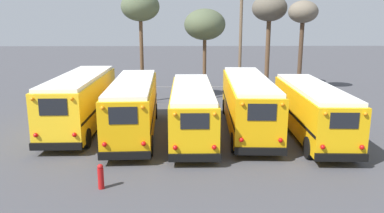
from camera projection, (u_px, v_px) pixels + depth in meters
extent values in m
plane|color=#424247|center=(192.00, 131.00, 22.60)|extent=(160.00, 160.00, 0.00)
cube|color=yellow|center=(81.00, 101.00, 22.87)|extent=(2.60, 10.04, 2.76)
cube|color=white|center=(79.00, 77.00, 22.54)|extent=(2.40, 9.64, 0.20)
cube|color=black|center=(56.00, 146.00, 18.22)|extent=(2.52, 0.23, 0.36)
cube|color=black|center=(53.00, 107.00, 17.81)|extent=(1.36, 0.05, 0.83)
sphere|color=red|center=(36.00, 135.00, 18.06)|extent=(0.22, 0.22, 0.22)
sphere|color=orange|center=(32.00, 99.00, 17.66)|extent=(0.18, 0.18, 0.18)
sphere|color=red|center=(74.00, 135.00, 18.11)|extent=(0.22, 0.22, 0.22)
sphere|color=orange|center=(72.00, 99.00, 17.72)|extent=(0.18, 0.18, 0.18)
cube|color=black|center=(61.00, 104.00, 22.88)|extent=(0.15, 9.81, 0.14)
cube|color=black|center=(102.00, 104.00, 22.96)|extent=(0.15, 9.81, 0.14)
cylinder|color=black|center=(79.00, 107.00, 26.72)|extent=(0.29, 1.05, 1.05)
cylinder|color=black|center=(112.00, 107.00, 26.79)|extent=(0.29, 1.05, 1.05)
cylinder|color=black|center=(42.00, 139.00, 19.50)|extent=(0.29, 1.05, 1.05)
cylinder|color=black|center=(87.00, 138.00, 19.57)|extent=(0.29, 1.05, 1.05)
cube|color=#E5A00C|center=(134.00, 107.00, 21.59)|extent=(2.78, 10.00, 2.63)
cube|color=white|center=(133.00, 82.00, 21.28)|extent=(2.57, 9.60, 0.20)
cube|color=black|center=(125.00, 155.00, 16.99)|extent=(2.39, 0.31, 0.36)
cube|color=black|center=(123.00, 116.00, 16.60)|extent=(1.29, 0.09, 0.79)
sphere|color=red|center=(104.00, 145.00, 16.80)|extent=(0.22, 0.22, 0.22)
sphere|color=orange|center=(102.00, 108.00, 16.42)|extent=(0.18, 0.18, 0.18)
sphere|color=red|center=(144.00, 144.00, 16.91)|extent=(0.22, 0.22, 0.22)
sphere|color=orange|center=(143.00, 107.00, 16.53)|extent=(0.18, 0.18, 0.18)
cube|color=black|center=(113.00, 110.00, 21.56)|extent=(0.46, 9.70, 0.14)
cube|color=black|center=(154.00, 110.00, 21.71)|extent=(0.46, 9.70, 0.14)
cylinder|color=black|center=(123.00, 112.00, 25.34)|extent=(0.33, 1.06, 1.05)
cylinder|color=black|center=(155.00, 111.00, 25.47)|extent=(0.33, 1.06, 1.05)
cylinder|color=black|center=(105.00, 147.00, 18.23)|extent=(0.33, 1.06, 1.05)
cylinder|color=black|center=(150.00, 146.00, 18.36)|extent=(0.33, 1.06, 1.05)
cube|color=#EAAA0F|center=(192.00, 110.00, 21.37)|extent=(2.37, 9.77, 2.41)
cube|color=white|center=(192.00, 88.00, 21.08)|extent=(2.18, 9.38, 0.20)
cube|color=black|center=(195.00, 158.00, 16.80)|extent=(2.37, 0.21, 0.36)
cube|color=black|center=(195.00, 121.00, 16.45)|extent=(1.28, 0.04, 0.72)
sphere|color=red|center=(175.00, 148.00, 16.66)|extent=(0.22, 0.22, 0.22)
sphere|color=orange|center=(175.00, 114.00, 16.32)|extent=(0.18, 0.18, 0.18)
sphere|color=red|center=(214.00, 147.00, 16.70)|extent=(0.22, 0.22, 0.22)
sphere|color=orange|center=(215.00, 114.00, 16.36)|extent=(0.18, 0.18, 0.18)
cube|color=black|center=(172.00, 113.00, 21.38)|extent=(0.07, 9.56, 0.14)
cube|color=black|center=(213.00, 113.00, 21.43)|extent=(0.07, 9.56, 0.14)
cylinder|color=black|center=(175.00, 113.00, 25.07)|extent=(0.28, 0.97, 0.97)
cylinder|color=black|center=(207.00, 113.00, 25.12)|extent=(0.28, 0.97, 0.97)
cylinder|color=black|center=(172.00, 149.00, 18.09)|extent=(0.28, 0.97, 0.97)
cylinder|color=black|center=(216.00, 148.00, 18.14)|extent=(0.28, 0.97, 0.97)
cube|color=#E5A00C|center=(248.00, 103.00, 22.60)|extent=(2.92, 10.86, 2.66)
cube|color=white|center=(249.00, 79.00, 22.28)|extent=(2.71, 10.42, 0.20)
cube|color=black|center=(260.00, 151.00, 17.58)|extent=(2.48, 0.31, 0.36)
cube|color=black|center=(262.00, 112.00, 17.18)|extent=(1.33, 0.09, 0.80)
sphere|color=red|center=(241.00, 140.00, 17.47)|extent=(0.22, 0.22, 0.22)
sphere|color=orange|center=(243.00, 104.00, 17.09)|extent=(0.18, 0.18, 0.18)
sphere|color=red|center=(281.00, 140.00, 17.42)|extent=(0.22, 0.22, 0.22)
sphere|color=orange|center=(283.00, 104.00, 17.04)|extent=(0.18, 0.18, 0.18)
cube|color=black|center=(227.00, 106.00, 22.68)|extent=(0.51, 10.53, 0.14)
cube|color=black|center=(268.00, 106.00, 22.61)|extent=(0.51, 10.53, 0.14)
cylinder|color=black|center=(225.00, 107.00, 26.87)|extent=(0.33, 1.03, 1.02)
cylinder|color=black|center=(256.00, 107.00, 26.81)|extent=(0.33, 1.03, 1.02)
cylinder|color=black|center=(234.00, 143.00, 18.92)|extent=(0.33, 1.03, 1.02)
cylinder|color=black|center=(279.00, 143.00, 18.86)|extent=(0.33, 1.03, 1.02)
cube|color=#EAAA0F|center=(311.00, 110.00, 21.23)|extent=(2.68, 9.72, 2.41)
cube|color=white|center=(313.00, 87.00, 20.94)|extent=(2.48, 9.33, 0.20)
cube|color=black|center=(341.00, 157.00, 16.72)|extent=(2.35, 0.29, 0.36)
cube|color=black|center=(345.00, 121.00, 16.37)|extent=(1.27, 0.08, 0.72)
sphere|color=red|center=(323.00, 147.00, 16.62)|extent=(0.22, 0.22, 0.22)
sphere|color=orange|center=(326.00, 114.00, 16.28)|extent=(0.18, 0.18, 0.18)
sphere|color=red|center=(362.00, 147.00, 16.59)|extent=(0.22, 0.22, 0.22)
sphere|color=orange|center=(365.00, 114.00, 16.25)|extent=(0.18, 0.18, 0.18)
cube|color=black|center=(291.00, 113.00, 21.30)|extent=(0.40, 9.44, 0.14)
cube|color=black|center=(332.00, 113.00, 21.25)|extent=(0.40, 9.44, 0.14)
cylinder|color=black|center=(279.00, 113.00, 24.92)|extent=(0.32, 1.09, 1.08)
cylinder|color=black|center=(311.00, 113.00, 24.87)|extent=(0.32, 1.09, 1.08)
cylinder|color=black|center=(309.00, 148.00, 18.06)|extent=(0.32, 1.09, 1.08)
cylinder|color=black|center=(353.00, 148.00, 18.01)|extent=(0.32, 1.09, 1.08)
cylinder|color=brown|center=(240.00, 44.00, 30.70)|extent=(0.25, 0.25, 9.41)
cylinder|color=#473323|center=(300.00, 56.00, 34.90)|extent=(0.39, 0.39, 6.61)
ellipsoid|color=#6B6051|center=(303.00, 12.00, 34.00)|extent=(2.68, 2.68, 2.01)
cylinder|color=brown|center=(142.00, 61.00, 30.07)|extent=(0.29, 0.29, 6.79)
ellipsoid|color=#4C563D|center=(140.00, 7.00, 29.13)|extent=(3.01, 3.01, 2.26)
cylinder|color=brown|center=(204.00, 68.00, 31.33)|extent=(0.29, 0.29, 5.32)
ellipsoid|color=#4C563D|center=(205.00, 24.00, 30.53)|extent=(3.38, 3.38, 2.53)
cylinder|color=brown|center=(268.00, 53.00, 37.00)|extent=(0.43, 0.43, 6.82)
ellipsoid|color=#5B5447|center=(270.00, 8.00, 36.03)|extent=(3.37, 3.37, 2.53)
cylinder|color=#939399|center=(55.00, 96.00, 29.73)|extent=(0.06, 0.06, 1.40)
cylinder|color=#939399|center=(85.00, 96.00, 29.77)|extent=(0.06, 0.06, 1.40)
cylinder|color=#939399|center=(115.00, 96.00, 29.81)|extent=(0.06, 0.06, 1.40)
cylinder|color=#939399|center=(145.00, 96.00, 29.85)|extent=(0.06, 0.06, 1.40)
cylinder|color=#939399|center=(175.00, 96.00, 29.90)|extent=(0.06, 0.06, 1.40)
cylinder|color=#939399|center=(205.00, 95.00, 29.94)|extent=(0.06, 0.06, 1.40)
cylinder|color=#939399|center=(235.00, 95.00, 29.98)|extent=(0.06, 0.06, 1.40)
cylinder|color=#939399|center=(265.00, 95.00, 30.03)|extent=(0.06, 0.06, 1.40)
cylinder|color=#939399|center=(294.00, 95.00, 30.07)|extent=(0.06, 0.06, 1.40)
cylinder|color=#939399|center=(324.00, 95.00, 30.11)|extent=(0.06, 0.06, 1.40)
cylinder|color=#939399|center=(190.00, 87.00, 29.76)|extent=(21.55, 0.04, 0.04)
cylinder|color=#B21414|center=(101.00, 179.00, 14.79)|extent=(0.24, 0.24, 0.85)
sphere|color=#B21414|center=(100.00, 167.00, 14.68)|extent=(0.23, 0.23, 0.23)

